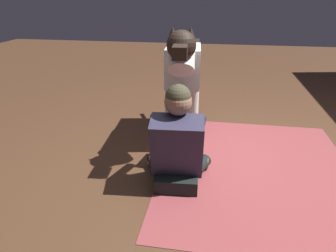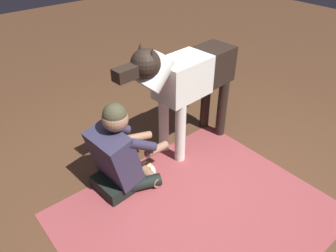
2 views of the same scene
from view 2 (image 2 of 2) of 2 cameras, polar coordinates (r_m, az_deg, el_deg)
name	(u,v)px [view 2 (image 2 of 2)]	position (r m, az deg, el deg)	size (l,w,h in m)	color
ground_plane	(187,197)	(2.83, 3.36, -12.40)	(13.76, 13.76, 0.00)	#513320
area_rug	(197,214)	(2.71, 5.09, -15.23)	(2.02, 1.67, 0.01)	#903D40
person_sitting_on_floor	(119,155)	(2.74, -8.59, -5.01)	(0.69, 0.58, 0.83)	black
large_dog	(187,79)	(2.96, 3.39, 8.30)	(1.48, 0.37, 1.20)	silver
hot_dog_on_plate	(142,170)	(3.05, -4.67, -7.75)	(0.26, 0.26, 0.06)	silver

